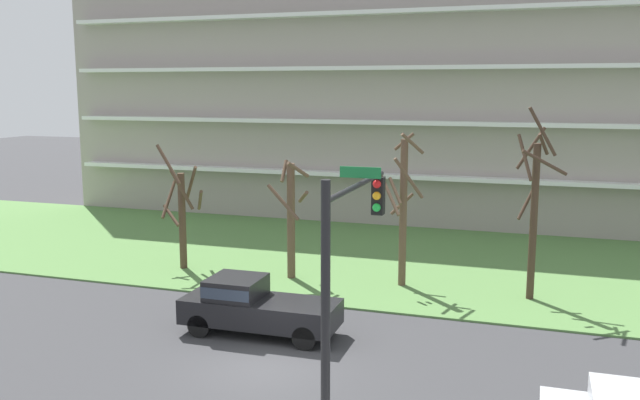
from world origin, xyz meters
TOP-DOWN VIEW (x-y plane):
  - ground at (0.00, 0.00)m, footprint 160.00×160.00m
  - grass_lawn_strip at (0.00, 14.00)m, footprint 80.00×16.00m
  - apartment_building at (0.00, 27.04)m, footprint 46.93×11.05m
  - tree_far_left at (-8.06, 9.13)m, footprint 2.22×2.22m
  - tree_left at (-2.68, 9.19)m, footprint 1.74×1.75m
  - tree_center at (2.17, 9.60)m, footprint 2.01×1.76m
  - tree_right at (7.41, 9.34)m, footprint 1.96×1.98m
  - pickup_black_near_left at (-1.52, 2.50)m, footprint 5.43×2.08m
  - traffic_signal_mast at (4.02, -5.21)m, footprint 0.90×4.44m

SIDE VIEW (x-z plane):
  - ground at x=0.00m, z-range 0.00..0.00m
  - grass_lawn_strip at x=0.00m, z-range 0.00..0.08m
  - pickup_black_near_left at x=-1.52m, z-range 0.04..1.99m
  - tree_far_left at x=-8.06m, z-range -0.17..5.72m
  - tree_left at x=-2.68m, z-range 0.19..5.54m
  - tree_center at x=2.17m, z-range 0.19..6.82m
  - tree_right at x=7.41m, z-range -0.06..7.65m
  - traffic_signal_mast at x=4.02m, z-range 1.17..7.94m
  - apartment_building at x=0.00m, z-range 0.00..19.12m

